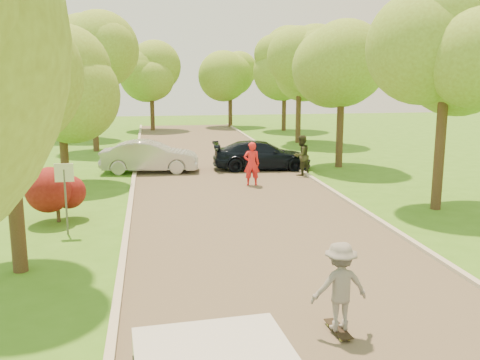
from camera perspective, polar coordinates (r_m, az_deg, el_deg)
ground at (r=13.51m, az=5.01°, el=-9.51°), size 100.00×100.00×0.00m
road at (r=21.02m, az=-0.46°, el=-1.85°), size 8.00×60.00×0.01m
curb_left at (r=20.77m, az=-11.56°, el=-2.09°), size 0.18×60.00×0.12m
curb_right at (r=22.00m, az=10.02°, el=-1.28°), size 0.18×60.00×0.12m
street_sign at (r=16.73m, az=-18.19°, el=-0.39°), size 0.55×0.06×2.17m
red_shrub at (r=18.35m, az=-18.97°, el=-0.93°), size 1.70×1.70×1.95m
tree_l_mida at (r=13.56m, az=-23.13°, el=12.04°), size 4.71×4.60×7.39m
tree_l_midb at (r=24.47m, az=-18.28°, el=10.27°), size 4.30×4.20×6.62m
tree_l_far at (r=34.36m, az=-15.17°, el=12.06°), size 4.92×4.80×7.79m
tree_r_mida at (r=20.05m, az=21.77°, el=12.66°), size 5.13×5.00×7.95m
tree_r_midb at (r=28.00m, az=11.21°, el=11.28°), size 4.51×4.40×7.01m
tree_r_far at (r=37.71m, az=6.71°, el=12.82°), size 5.33×5.20×8.34m
tree_bg_a at (r=42.58m, az=-17.41°, el=11.51°), size 5.12×5.00×7.72m
tree_bg_b at (r=45.68m, az=5.07°, el=12.21°), size 5.12×5.00×7.95m
tree_bg_c at (r=46.21m, az=-9.20°, el=11.45°), size 4.92×4.80×7.33m
tree_bg_d at (r=48.79m, az=-0.80°, el=11.93°), size 5.12×5.00×7.72m
silver_sedan at (r=26.61m, az=-9.61°, el=2.48°), size 4.87×2.13×1.55m
dark_sedan at (r=27.11m, az=2.33°, el=2.66°), size 5.09×2.36×1.44m
longboard at (r=10.54m, az=10.43°, el=-15.36°), size 0.29×0.87×0.10m
skateboarder at (r=10.19m, az=10.60°, el=-11.07°), size 1.12×0.68×1.67m
person_striped at (r=23.06m, az=1.25°, el=1.73°), size 0.73×0.50×1.91m
person_olive at (r=25.53m, az=6.55°, el=2.62°), size 1.18×1.12×1.93m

